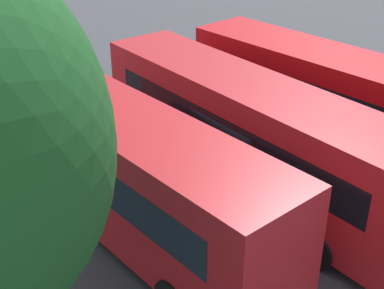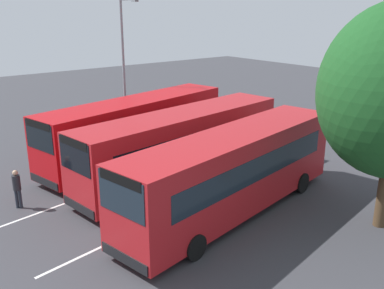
{
  "view_description": "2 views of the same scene",
  "coord_description": "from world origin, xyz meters",
  "px_view_note": "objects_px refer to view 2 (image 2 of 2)",
  "views": [
    {
      "loc": [
        -10.9,
        8.43,
        8.85
      ],
      "look_at": [
        0.76,
        1.43,
        1.57
      ],
      "focal_mm": 50.27,
      "sensor_mm": 36.0,
      "label": 1
    },
    {
      "loc": [
        11.79,
        15.35,
        8.02
      ],
      "look_at": [
        -0.53,
        -0.17,
        1.68
      ],
      "focal_mm": 40.31,
      "sensor_mm": 36.0,
      "label": 2
    }
  ],
  "objects_px": {
    "bus_center_right": "(234,170)",
    "street_lamp": "(125,61)",
    "bus_far_left": "(136,128)",
    "bus_center_left": "(182,144)",
    "pedestrian": "(17,186)"
  },
  "relations": [
    {
      "from": "bus_center_right",
      "to": "street_lamp",
      "type": "height_order",
      "value": "street_lamp"
    },
    {
      "from": "bus_far_left",
      "to": "bus_center_right",
      "type": "bearing_deg",
      "value": 76.43
    },
    {
      "from": "bus_center_left",
      "to": "street_lamp",
      "type": "height_order",
      "value": "street_lamp"
    },
    {
      "from": "street_lamp",
      "to": "bus_center_right",
      "type": "bearing_deg",
      "value": 0.73
    },
    {
      "from": "bus_far_left",
      "to": "bus_center_right",
      "type": "relative_size",
      "value": 1.0
    },
    {
      "from": "bus_far_left",
      "to": "street_lamp",
      "type": "xyz_separation_m",
      "value": [
        -1.75,
        -3.99,
        3.06
      ]
    },
    {
      "from": "bus_center_right",
      "to": "pedestrian",
      "type": "bearing_deg",
      "value": -50.93
    },
    {
      "from": "bus_far_left",
      "to": "pedestrian",
      "type": "distance_m",
      "value": 7.31
    },
    {
      "from": "bus_center_left",
      "to": "street_lamp",
      "type": "distance_m",
      "value": 8.54
    },
    {
      "from": "bus_far_left",
      "to": "bus_center_left",
      "type": "relative_size",
      "value": 1.0
    },
    {
      "from": "bus_far_left",
      "to": "street_lamp",
      "type": "bearing_deg",
      "value": -125.3
    },
    {
      "from": "bus_center_left",
      "to": "pedestrian",
      "type": "xyz_separation_m",
      "value": [
        7.18,
        -1.84,
        -0.84
      ]
    },
    {
      "from": "bus_far_left",
      "to": "street_lamp",
      "type": "relative_size",
      "value": 1.37
    },
    {
      "from": "bus_center_left",
      "to": "street_lamp",
      "type": "bearing_deg",
      "value": -108.52
    },
    {
      "from": "bus_far_left",
      "to": "bus_center_right",
      "type": "distance_m",
      "value": 7.83
    }
  ]
}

